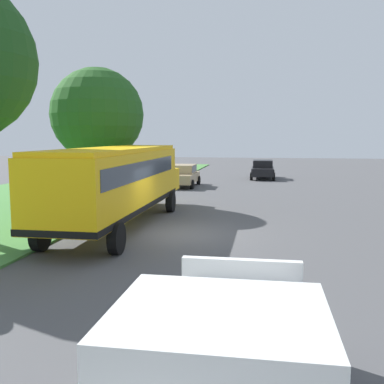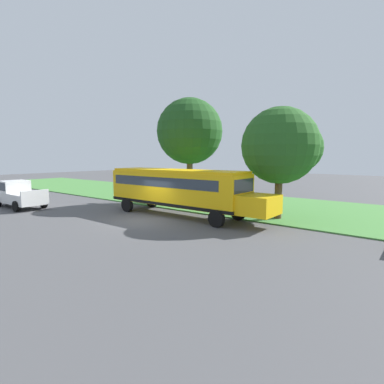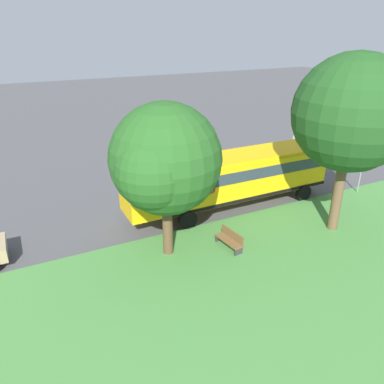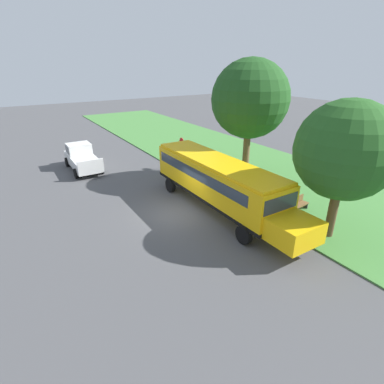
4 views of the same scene
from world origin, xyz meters
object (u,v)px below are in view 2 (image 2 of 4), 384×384
object	(u,v)px
stop_sign	(127,182)
park_bench	(245,206)
oak_tree_beside_bus	(192,132)
oak_tree_roadside_mid	(284,146)
pickup_truck	(18,194)
school_bus	(179,188)

from	to	relation	value
stop_sign	park_bench	xyz separation A→B (m)	(-1.97, 10.80, -1.26)
oak_tree_beside_bus	oak_tree_roadside_mid	xyz separation A→B (m)	(1.65, 8.70, -1.46)
oak_tree_roadside_mid	stop_sign	bearing A→B (deg)	-84.84
pickup_truck	oak_tree_beside_bus	world-z (taller)	oak_tree_beside_bus
oak_tree_beside_bus	oak_tree_roadside_mid	world-z (taller)	oak_tree_beside_bus
pickup_truck	oak_tree_beside_bus	bearing A→B (deg)	136.50
school_bus	oak_tree_roadside_mid	distance (m)	7.31
oak_tree_beside_bus	pickup_truck	bearing A→B (deg)	-43.50
stop_sign	school_bus	bearing A→B (deg)	75.96
oak_tree_beside_bus	stop_sign	size ratio (longest dim) A/B	3.26
school_bus	stop_sign	world-z (taller)	school_bus
school_bus	oak_tree_beside_bus	distance (m)	6.99
pickup_truck	oak_tree_beside_bus	size ratio (longest dim) A/B	0.60
pickup_truck	oak_tree_roadside_mid	world-z (taller)	oak_tree_roadside_mid
oak_tree_beside_bus	park_bench	bearing A→B (deg)	80.69
school_bus	pickup_truck	size ratio (longest dim) A/B	2.30
stop_sign	park_bench	size ratio (longest dim) A/B	1.66
school_bus	oak_tree_beside_bus	bearing A→B (deg)	-150.64
oak_tree_roadside_mid	stop_sign	distance (m)	14.19
school_bus	park_bench	distance (m)	5.12
pickup_truck	park_bench	size ratio (longest dim) A/B	3.28
school_bus	pickup_truck	world-z (taller)	school_bus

